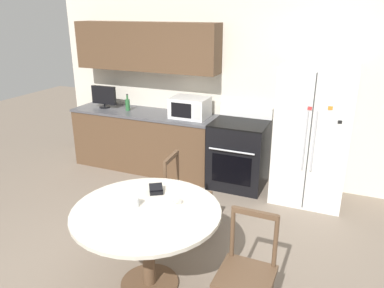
% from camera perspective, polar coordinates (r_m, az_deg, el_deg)
% --- Properties ---
extents(ground_plane, '(14.00, 14.00, 0.00)m').
position_cam_1_polar(ground_plane, '(3.77, -9.98, -19.04)').
color(ground_plane, gray).
extents(back_wall, '(5.20, 0.44, 2.60)m').
position_cam_1_polar(back_wall, '(5.46, 1.33, 10.37)').
color(back_wall, silver).
rests_on(back_wall, ground_plane).
extents(kitchen_counter, '(2.24, 0.64, 0.90)m').
position_cam_1_polar(kitchen_counter, '(5.78, -7.17, 0.56)').
color(kitchen_counter, brown).
rests_on(kitchen_counter, ground_plane).
extents(refrigerator, '(0.87, 0.71, 1.73)m').
position_cam_1_polar(refrigerator, '(4.89, 17.88, 1.23)').
color(refrigerator, white).
rests_on(refrigerator, ground_plane).
extents(oven_range, '(0.74, 0.68, 1.08)m').
position_cam_1_polar(oven_range, '(5.20, 7.13, -1.49)').
color(oven_range, black).
rests_on(oven_range, ground_plane).
extents(microwave, '(0.52, 0.40, 0.29)m').
position_cam_1_polar(microwave, '(5.29, -0.31, 5.60)').
color(microwave, white).
rests_on(microwave, kitchen_counter).
extents(countertop_tv, '(0.41, 0.16, 0.34)m').
position_cam_1_polar(countertop_tv, '(5.98, -13.29, 7.12)').
color(countertop_tv, black).
rests_on(countertop_tv, kitchen_counter).
extents(counter_bottle, '(0.07, 0.07, 0.25)m').
position_cam_1_polar(counter_bottle, '(5.76, -9.78, 5.98)').
color(counter_bottle, '#2D6B38').
rests_on(counter_bottle, kitchen_counter).
extents(dining_table, '(1.26, 1.26, 0.77)m').
position_cam_1_polar(dining_table, '(3.27, -6.88, -12.04)').
color(dining_table, beige).
rests_on(dining_table, ground_plane).
extents(dining_chair_right, '(0.42, 0.42, 0.90)m').
position_cam_1_polar(dining_chair_right, '(3.06, 8.30, -19.01)').
color(dining_chair_right, brown).
rests_on(dining_chair_right, ground_plane).
extents(dining_chair_far, '(0.45, 0.45, 0.90)m').
position_cam_1_polar(dining_chair_far, '(4.07, -0.96, -8.16)').
color(dining_chair_far, brown).
rests_on(dining_chair_far, ground_plane).
extents(candle_glass, '(0.08, 0.08, 0.08)m').
position_cam_1_polar(candle_glass, '(3.25, -8.73, -8.77)').
color(candle_glass, silver).
rests_on(candle_glass, dining_table).
extents(folded_napkin, '(0.18, 0.13, 0.05)m').
position_cam_1_polar(folded_napkin, '(3.31, -2.84, -8.20)').
color(folded_napkin, silver).
rests_on(folded_napkin, dining_table).
extents(wallet, '(0.17, 0.17, 0.07)m').
position_cam_1_polar(wallet, '(3.46, -5.50, -6.94)').
color(wallet, black).
rests_on(wallet, dining_table).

